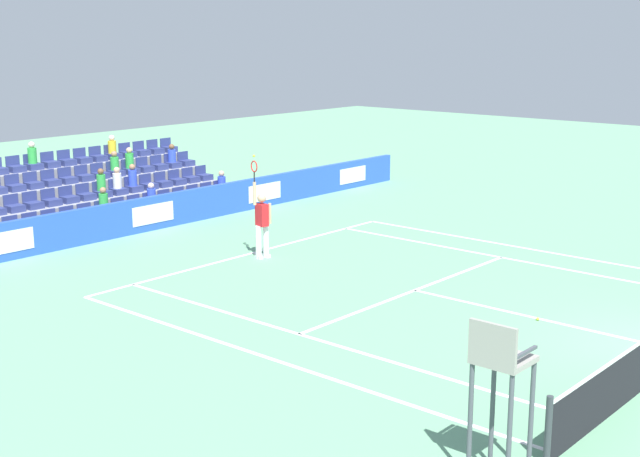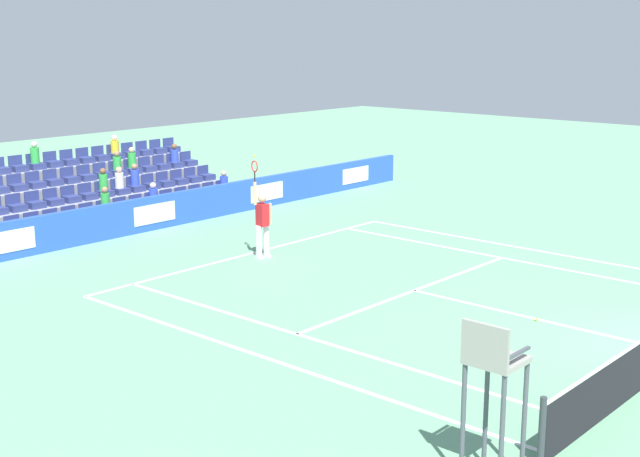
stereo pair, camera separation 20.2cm
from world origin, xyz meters
name	(u,v)px [view 1 (the left image)]	position (x,y,z in m)	size (l,w,h in m)	color
line_baseline	(252,253)	(0.00, -11.89, 0.00)	(10.97, 0.10, 0.01)	white
line_service	(415,290)	(0.00, -6.40, 0.00)	(8.23, 0.10, 0.01)	white
line_centre_service	(537,318)	(0.00, -3.20, 0.00)	(0.10, 6.40, 0.01)	white
line_singles_sideline_left	(316,339)	(4.12, -5.95, 0.00)	(0.10, 11.89, 0.01)	white
line_singles_sideline_right	(516,260)	(-4.12, -5.95, 0.00)	(0.10, 11.89, 0.01)	white
line_doubles_sideline_left	(269,358)	(5.49, -5.95, 0.00)	(0.10, 11.89, 0.01)	white
line_doubles_sideline_right	(540,251)	(-5.49, -5.95, 0.00)	(0.10, 11.89, 0.01)	white
line_centre_mark	(255,254)	(0.00, -11.79, 0.00)	(0.10, 0.20, 0.01)	white
sponsor_barrier	(151,213)	(0.00, -16.32, 0.53)	(24.64, 0.22, 1.06)	blue
tennis_player	(262,222)	(0.19, -11.32, 0.99)	(0.51, 0.41, 2.85)	white
umpire_chair	(500,377)	(6.76, -0.35, 1.52)	(0.70, 0.70, 2.34)	#474C54
stadium_stand	(95,197)	(-0.01, -19.26, 0.68)	(8.68, 3.80, 2.63)	gray
loose_tennis_ball	(538,319)	(0.12, -3.12, 0.03)	(0.07, 0.07, 0.07)	#D1E533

